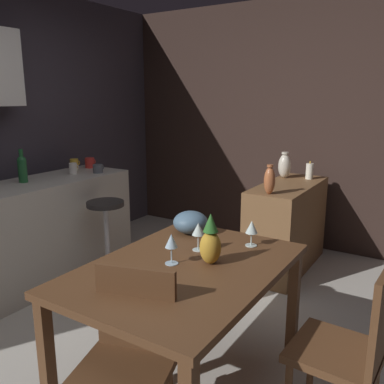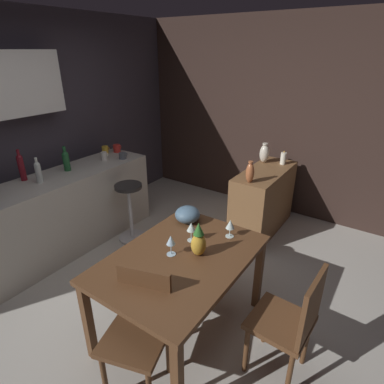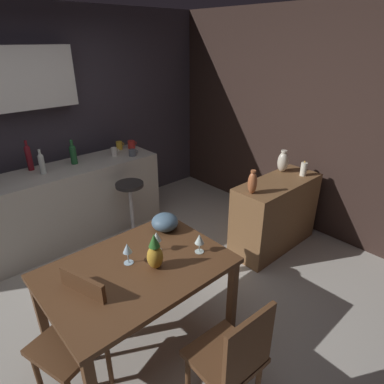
% 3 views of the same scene
% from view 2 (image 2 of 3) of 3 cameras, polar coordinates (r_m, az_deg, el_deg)
% --- Properties ---
extents(ground_plane, '(9.00, 9.00, 0.00)m').
position_cam_2_polar(ground_plane, '(3.12, -5.11, -19.87)').
color(ground_plane, '#B7B2A8').
extents(wall_kitchen_back, '(5.20, 0.33, 2.60)m').
position_cam_2_polar(wall_kitchen_back, '(3.97, -30.90, 10.00)').
color(wall_kitchen_back, '#38333D').
rests_on(wall_kitchen_back, ground_plane).
extents(wall_side_right, '(0.10, 4.40, 2.60)m').
position_cam_2_polar(wall_side_right, '(4.67, 11.81, 13.18)').
color(wall_side_right, '#33231E').
rests_on(wall_side_right, ground_plane).
extents(dining_table, '(1.30, 0.92, 0.74)m').
position_cam_2_polar(dining_table, '(2.49, -2.05, -13.10)').
color(dining_table, '#56351E').
rests_on(dining_table, ground_plane).
extents(kitchen_counter, '(2.10, 0.60, 0.90)m').
position_cam_2_polar(kitchen_counter, '(3.96, -21.47, -3.16)').
color(kitchen_counter, '#B2ADA3').
rests_on(kitchen_counter, ground_plane).
extents(sideboard_cabinet, '(1.10, 0.44, 0.82)m').
position_cam_2_polar(sideboard_cabinet, '(4.12, 12.69, -1.52)').
color(sideboard_cabinet, brown).
rests_on(sideboard_cabinet, ground_plane).
extents(chair_near_window, '(0.50, 0.50, 0.88)m').
position_cam_2_polar(chair_near_window, '(2.30, -9.54, -22.93)').
color(chair_near_window, '#56351E').
rests_on(chair_near_window, ground_plane).
extents(chair_by_doorway, '(0.42, 0.42, 0.91)m').
position_cam_2_polar(chair_by_doorway, '(2.40, 17.42, -21.40)').
color(chair_by_doorway, '#56351E').
rests_on(chair_by_doorway, ground_plane).
extents(bar_stool, '(0.34, 0.34, 0.73)m').
position_cam_2_polar(bar_stool, '(3.89, -11.07, -3.36)').
color(bar_stool, '#262323').
rests_on(bar_stool, ground_plane).
extents(wine_glass_left, '(0.07, 0.07, 0.17)m').
position_cam_2_polar(wine_glass_left, '(2.40, -3.85, -8.80)').
color(wine_glass_left, silver).
rests_on(wine_glass_left, dining_table).
extents(wine_glass_right, '(0.07, 0.07, 0.16)m').
position_cam_2_polar(wine_glass_right, '(2.63, 6.92, -5.90)').
color(wine_glass_right, silver).
rests_on(wine_glass_right, dining_table).
extents(wine_glass_center, '(0.07, 0.07, 0.17)m').
position_cam_2_polar(wine_glass_center, '(2.56, -0.13, -6.43)').
color(wine_glass_center, silver).
rests_on(wine_glass_center, dining_table).
extents(pineapple_centerpiece, '(0.12, 0.12, 0.28)m').
position_cam_2_polar(pineapple_centerpiece, '(2.39, 1.18, -8.89)').
color(pineapple_centerpiece, gold).
rests_on(pineapple_centerpiece, dining_table).
extents(fruit_bowl, '(0.23, 0.23, 0.15)m').
position_cam_2_polar(fruit_bowl, '(2.85, -0.81, -4.09)').
color(fruit_bowl, slate).
rests_on(fruit_bowl, dining_table).
extents(wine_bottle_ruby, '(0.06, 0.06, 0.34)m').
position_cam_2_polar(wine_bottle_ruby, '(3.76, -28.49, 4.12)').
color(wine_bottle_ruby, maroon).
rests_on(wine_bottle_ruby, kitchen_counter).
extents(wine_bottle_clear, '(0.06, 0.06, 0.27)m').
position_cam_2_polar(wine_bottle_clear, '(3.62, -26.04, 3.40)').
color(wine_bottle_clear, silver).
rests_on(wine_bottle_clear, kitchen_counter).
extents(wine_bottle_green, '(0.07, 0.07, 0.28)m').
position_cam_2_polar(wine_bottle_green, '(3.87, -21.83, 5.42)').
color(wine_bottle_green, '#1E592D').
rests_on(wine_bottle_green, kitchen_counter).
extents(cup_red, '(0.13, 0.09, 0.10)m').
position_cam_2_polar(cup_red, '(4.41, -13.42, 7.68)').
color(cup_red, red).
rests_on(cup_red, kitchen_counter).
extents(cup_white, '(0.11, 0.07, 0.10)m').
position_cam_2_polar(cup_white, '(4.12, -15.59, 6.28)').
color(cup_white, white).
rests_on(cup_white, kitchen_counter).
extents(cup_mustard, '(0.12, 0.08, 0.10)m').
position_cam_2_polar(cup_mustard, '(4.37, -15.42, 7.34)').
color(cup_mustard, gold).
rests_on(cup_mustard, kitchen_counter).
extents(cup_slate, '(0.13, 0.09, 0.08)m').
position_cam_2_polar(cup_slate, '(4.11, -12.41, 6.42)').
color(cup_slate, '#515660').
rests_on(cup_slate, kitchen_counter).
extents(pillar_candle_tall, '(0.07, 0.07, 0.18)m').
position_cam_2_polar(pillar_candle_tall, '(4.22, 16.17, 5.86)').
color(pillar_candle_tall, white).
rests_on(pillar_candle_tall, sideboard_cabinet).
extents(vase_ceramic_ivory, '(0.12, 0.12, 0.26)m').
position_cam_2_polar(vase_ceramic_ivory, '(4.21, 12.95, 6.82)').
color(vase_ceramic_ivory, beige).
rests_on(vase_ceramic_ivory, sideboard_cabinet).
extents(vase_copper, '(0.09, 0.09, 0.25)m').
position_cam_2_polar(vase_copper, '(3.52, 10.44, 3.48)').
color(vase_copper, '#B26038').
rests_on(vase_copper, sideboard_cabinet).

